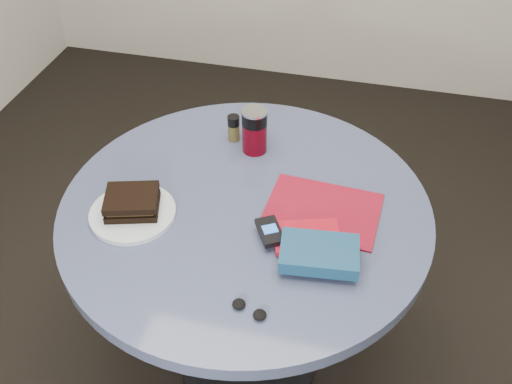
% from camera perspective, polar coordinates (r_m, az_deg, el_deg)
% --- Properties ---
extents(ground, '(4.00, 4.00, 0.00)m').
position_cam_1_polar(ground, '(2.12, -0.82, -16.29)').
color(ground, black).
rests_on(ground, ground).
extents(table, '(1.00, 1.00, 0.75)m').
position_cam_1_polar(table, '(1.65, -1.02, -5.39)').
color(table, black).
rests_on(table, ground).
extents(plate, '(0.27, 0.27, 0.01)m').
position_cam_1_polar(plate, '(1.53, -12.22, -2.09)').
color(plate, silver).
rests_on(plate, table).
extents(sandwich, '(0.16, 0.15, 0.05)m').
position_cam_1_polar(sandwich, '(1.52, -12.29, -0.99)').
color(sandwich, black).
rests_on(sandwich, plate).
extents(soda_can, '(0.10, 0.10, 0.14)m').
position_cam_1_polar(soda_can, '(1.68, -0.15, 6.16)').
color(soda_can, '#580410').
rests_on(soda_can, table).
extents(pepper_grinder, '(0.04, 0.04, 0.08)m').
position_cam_1_polar(pepper_grinder, '(1.74, -2.24, 6.43)').
color(pepper_grinder, '#4B4420').
rests_on(pepper_grinder, table).
extents(magazine, '(0.31, 0.24, 0.01)m').
position_cam_1_polar(magazine, '(1.52, 6.67, -1.85)').
color(magazine, maroon).
rests_on(magazine, table).
extents(red_book, '(0.19, 0.16, 0.01)m').
position_cam_1_polar(red_book, '(1.44, 5.13, -4.49)').
color(red_book, '#A50D1E').
rests_on(red_book, magazine).
extents(novel, '(0.20, 0.14, 0.04)m').
position_cam_1_polar(novel, '(1.37, 6.35, -6.13)').
color(novel, navy).
rests_on(novel, red_book).
extents(mp3_player, '(0.09, 0.11, 0.02)m').
position_cam_1_polar(mp3_player, '(1.42, 1.40, -3.95)').
color(mp3_player, black).
rests_on(mp3_player, red_book).
extents(headphones, '(0.09, 0.06, 0.02)m').
position_cam_1_polar(headphones, '(1.29, -0.69, -11.66)').
color(headphones, black).
rests_on(headphones, table).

